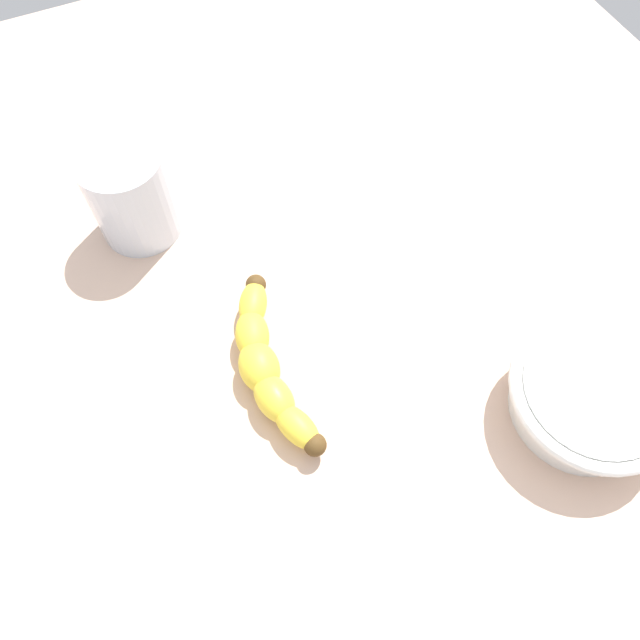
{
  "coord_description": "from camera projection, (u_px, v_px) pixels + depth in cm",
  "views": [
    {
      "loc": [
        27.75,
        -9.23,
        56.05
      ],
      "look_at": [
        2.22,
        2.52,
        5.0
      ],
      "focal_mm": 33.9,
      "sensor_mm": 36.0,
      "label": 1
    }
  ],
  "objects": [
    {
      "name": "ceramic_bowl",
      "position": [
        590.0,
        397.0,
        0.53
      ],
      "size": [
        15.04,
        15.04,
        5.04
      ],
      "color": "white",
      "rests_on": "wooden_tabletop"
    },
    {
      "name": "wooden_tabletop",
      "position": [
        289.0,
        328.0,
        0.62
      ],
      "size": [
        120.0,
        120.0,
        3.0
      ],
      "primitive_type": "cube",
      "color": "beige",
      "rests_on": "ground"
    },
    {
      "name": "smoothie_glass",
      "position": [
        132.0,
        197.0,
        0.62
      ],
      "size": [
        8.62,
        8.62,
        10.31
      ],
      "color": "silver",
      "rests_on": "wooden_tabletop"
    },
    {
      "name": "banana",
      "position": [
        266.0,
        365.0,
        0.56
      ],
      "size": [
        19.51,
        6.47,
        3.77
      ],
      "rotation": [
        0.0,
        0.0,
        6.2
      ],
      "color": "yellow",
      "rests_on": "wooden_tabletop"
    }
  ]
}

